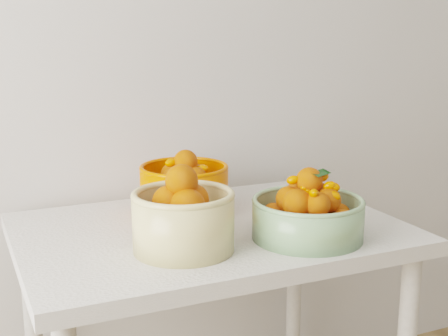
{
  "coord_description": "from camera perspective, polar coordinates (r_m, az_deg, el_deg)",
  "views": [
    {
      "loc": [
        -0.79,
        0.14,
        1.27
      ],
      "look_at": [
        -0.16,
        1.54,
        0.92
      ],
      "focal_mm": 50.0,
      "sensor_mm": 36.0,
      "label": 1
    }
  ],
  "objects": [
    {
      "name": "bowl_orange",
      "position": [
        1.78,
        -3.65,
        -1.77
      ],
      "size": [
        0.32,
        0.32,
        0.18
      ],
      "rotation": [
        0.0,
        0.0,
        0.33
      ],
      "color": "#EE5000",
      "rests_on": "table"
    },
    {
      "name": "table",
      "position": [
        1.7,
        -1.28,
        -8.41
      ],
      "size": [
        1.0,
        0.7,
        0.75
      ],
      "color": "silver",
      "rests_on": "ground"
    },
    {
      "name": "bowl_cream",
      "position": [
        1.47,
        -3.77,
        -4.57
      ],
      "size": [
        0.3,
        0.3,
        0.21
      ],
      "rotation": [
        0.0,
        0.0,
        0.26
      ],
      "color": "#DAC583",
      "rests_on": "table"
    },
    {
      "name": "bowl_green",
      "position": [
        1.57,
        7.7,
        -4.23
      ],
      "size": [
        0.34,
        0.34,
        0.18
      ],
      "rotation": [
        0.0,
        0.0,
        0.26
      ],
      "color": "#84AF7A",
      "rests_on": "table"
    }
  ]
}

